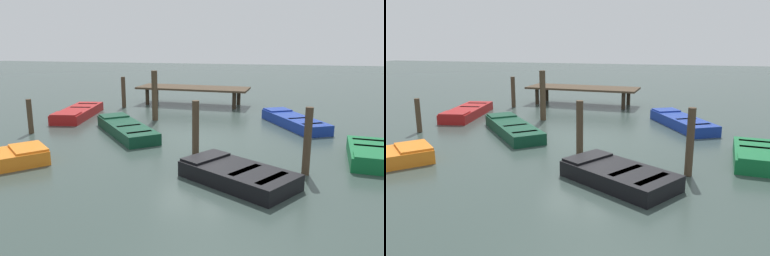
# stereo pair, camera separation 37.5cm
# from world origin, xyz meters

# --- Properties ---
(ground_plane) EXTENTS (80.00, 80.00, 0.00)m
(ground_plane) POSITION_xyz_m (0.00, 0.00, 0.00)
(ground_plane) COLOR #33423D
(dock_segment) EXTENTS (6.04, 2.36, 0.95)m
(dock_segment) POSITION_xyz_m (-1.45, 6.89, 0.85)
(dock_segment) COLOR #423323
(dock_segment) RESTS_ON ground_plane
(rowboat_blue) EXTENTS (2.72, 3.84, 0.46)m
(rowboat_blue) POSITION_xyz_m (3.68, 2.68, 0.22)
(rowboat_blue) COLOR navy
(rowboat_blue) RESTS_ON ground_plane
(rowboat_dark_green) EXTENTS (3.47, 3.85, 0.46)m
(rowboat_dark_green) POSITION_xyz_m (-2.52, -0.04, 0.22)
(rowboat_dark_green) COLOR #0C3823
(rowboat_dark_green) RESTS_ON ground_plane
(rowboat_black) EXTENTS (3.17, 2.77, 0.46)m
(rowboat_black) POSITION_xyz_m (2.05, -4.13, 0.22)
(rowboat_black) COLOR black
(rowboat_black) RESTS_ON ground_plane
(rowboat_red) EXTENTS (1.74, 3.88, 0.46)m
(rowboat_red) POSITION_xyz_m (-5.84, 2.48, 0.22)
(rowboat_red) COLOR maroon
(rowboat_red) RESTS_ON ground_plane
(rowboat_green) EXTENTS (1.58, 2.82, 0.46)m
(rowboat_green) POSITION_xyz_m (5.74, -1.55, 0.22)
(rowboat_green) COLOR #0F602D
(rowboat_green) RESTS_ON ground_plane
(mooring_piling_mid_right) EXTENTS (0.26, 0.26, 2.16)m
(mooring_piling_mid_right) POSITION_xyz_m (-2.22, 2.58, 1.08)
(mooring_piling_mid_right) COLOR #423323
(mooring_piling_mid_right) RESTS_ON ground_plane
(mooring_piling_center) EXTENTS (0.19, 0.19, 1.30)m
(mooring_piling_center) POSITION_xyz_m (-6.08, -0.69, 0.65)
(mooring_piling_center) COLOR #423323
(mooring_piling_center) RESTS_ON ground_plane
(mooring_piling_mid_left) EXTENTS (0.21, 0.21, 1.58)m
(mooring_piling_mid_left) POSITION_xyz_m (-4.76, 5.28, 0.79)
(mooring_piling_mid_left) COLOR #423323
(mooring_piling_mid_left) RESTS_ON ground_plane
(mooring_piling_far_right) EXTENTS (0.20, 0.20, 1.81)m
(mooring_piling_far_right) POSITION_xyz_m (3.76, -3.15, 0.90)
(mooring_piling_far_right) COLOR #423323
(mooring_piling_far_right) RESTS_ON ground_plane
(mooring_piling_near_left) EXTENTS (0.21, 0.21, 1.68)m
(mooring_piling_near_left) POSITION_xyz_m (0.55, -2.00, 0.84)
(mooring_piling_near_left) COLOR #423323
(mooring_piling_near_left) RESTS_ON ground_plane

